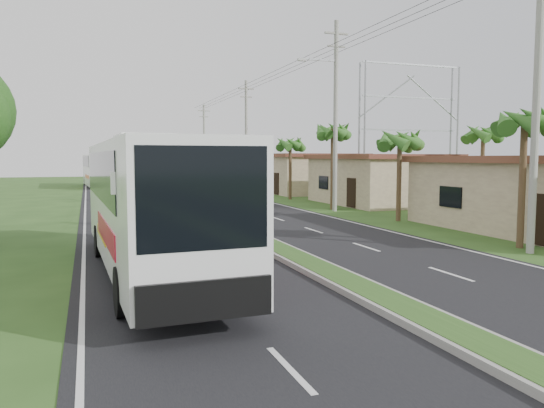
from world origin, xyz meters
name	(u,v)px	position (x,y,z in m)	size (l,w,h in m)	color
ground	(343,284)	(0.00, 0.00, 0.00)	(180.00, 180.00, 0.00)	#2A4A1B
road_asphalt	(198,212)	(0.00, 20.00, 0.01)	(14.00, 160.00, 0.02)	black
median_strip	(198,211)	(0.00, 20.00, 0.10)	(1.20, 160.00, 0.18)	gray
lane_edge_left	(85,216)	(-6.70, 20.00, 0.00)	(0.12, 160.00, 0.01)	silver
lane_edge_right	(297,209)	(6.70, 20.00, 0.00)	(0.12, 160.00, 0.01)	silver
shop_mid	(378,179)	(14.00, 22.00, 1.86)	(7.60, 10.60, 3.67)	tan
shop_far	(305,173)	(14.00, 36.00, 1.93)	(8.60, 11.60, 3.82)	tan
palm_verge_a	(525,123)	(9.00, 3.00, 4.74)	(2.40, 2.40, 5.45)	#473321
palm_verge_b	(400,140)	(9.40, 12.00, 4.36)	(2.40, 2.40, 5.05)	#473321
palm_verge_c	(333,132)	(8.80, 19.00, 5.12)	(2.40, 2.40, 5.85)	#473321
palm_verge_d	(290,144)	(9.30, 28.00, 4.55)	(2.40, 2.40, 5.25)	#473321
palm_behind_shop	(483,134)	(17.50, 15.00, 4.93)	(2.40, 2.40, 5.65)	#473321
utility_pole_a	(537,94)	(8.50, 2.00, 5.67)	(1.60, 0.28, 11.00)	gray
utility_pole_b	(335,113)	(8.47, 18.00, 6.26)	(3.20, 0.28, 12.00)	gray
utility_pole_c	(246,135)	(8.50, 38.00, 5.67)	(1.60, 0.28, 11.00)	gray
utility_pole_d	(204,143)	(8.50, 58.00, 5.42)	(1.60, 0.28, 10.50)	gray
billboard_lattice	(410,121)	(22.00, 30.00, 6.82)	(10.18, 1.18, 12.07)	gray
coach_bus_main	(149,197)	(-4.81, 3.02, 2.28)	(3.20, 12.93, 4.15)	white
coach_bus_far	(99,169)	(-5.20, 52.94, 2.12)	(3.62, 12.98, 3.74)	white
motorcyclist	(219,221)	(-1.52, 8.03, 0.88)	(1.61, 1.00, 2.31)	black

